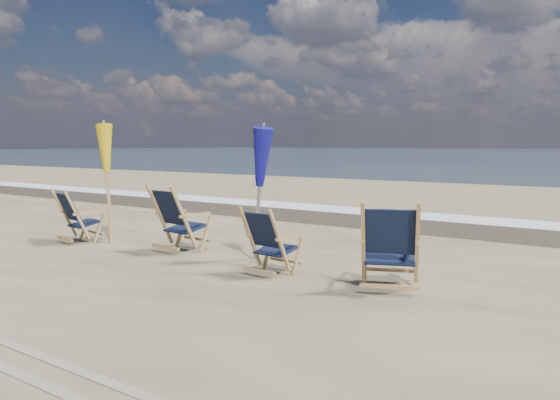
% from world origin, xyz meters
% --- Properties ---
extents(surf_foam, '(200.00, 1.40, 0.01)m').
position_xyz_m(surf_foam, '(0.00, 8.30, 0.00)').
color(surf_foam, silver).
rests_on(surf_foam, ground).
extents(wet_sand_strip, '(200.00, 2.60, 0.00)m').
position_xyz_m(wet_sand_strip, '(0.00, 6.80, 0.00)').
color(wet_sand_strip, '#42362A').
rests_on(wet_sand_strip, ground).
extents(beach_chair_0, '(0.74, 0.81, 0.98)m').
position_xyz_m(beach_chair_0, '(-3.46, 1.02, 0.49)').
color(beach_chair_0, black).
rests_on(beach_chair_0, ground).
extents(beach_chair_1, '(0.79, 0.87, 1.11)m').
position_xyz_m(beach_chair_1, '(-1.33, 1.47, 0.56)').
color(beach_chair_1, black).
rests_on(beach_chair_1, ground).
extents(beach_chair_2, '(0.66, 0.73, 0.94)m').
position_xyz_m(beach_chair_2, '(0.78, 1.08, 0.47)').
color(beach_chair_2, black).
rests_on(beach_chair_2, ground).
extents(beach_chair_3, '(0.96, 1.01, 1.11)m').
position_xyz_m(beach_chair_3, '(2.51, 1.39, 0.56)').
color(beach_chair_3, black).
rests_on(beach_chair_3, ground).
extents(umbrella_yellow, '(0.30, 0.30, 2.10)m').
position_xyz_m(umbrella_yellow, '(-3.30, 1.55, 1.58)').
color(umbrella_yellow, '#AF874E').
rests_on(umbrella_yellow, ground).
extents(umbrella_blue, '(0.30, 0.30, 2.00)m').
position_xyz_m(umbrella_blue, '(-0.07, 1.74, 1.48)').
color(umbrella_blue, '#A5A5AD').
rests_on(umbrella_blue, ground).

